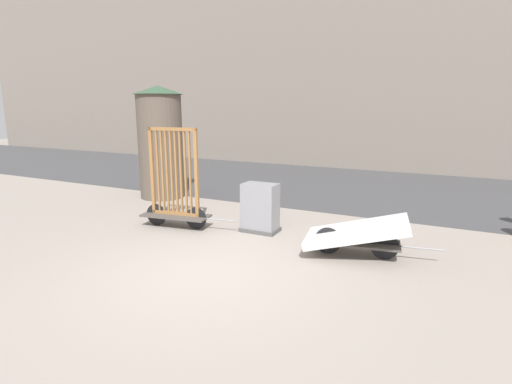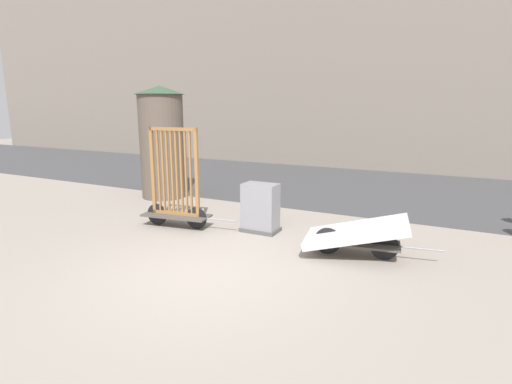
# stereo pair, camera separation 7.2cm
# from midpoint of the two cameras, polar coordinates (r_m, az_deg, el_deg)

# --- Properties ---
(ground_plane) EXTENTS (60.00, 60.00, 0.00)m
(ground_plane) POSITION_cam_midpoint_polar(r_m,az_deg,el_deg) (6.62, -7.50, -11.40)
(ground_plane) COLOR gray
(road_strip) EXTENTS (56.00, 7.48, 0.01)m
(road_strip) POSITION_cam_midpoint_polar(r_m,az_deg,el_deg) (13.89, 11.65, 0.99)
(road_strip) COLOR #424244
(road_strip) RESTS_ON ground_plane
(building_facade) EXTENTS (48.00, 4.00, 11.25)m
(building_facade) POSITION_cam_midpoint_polar(r_m,az_deg,el_deg) (19.47, 17.09, 20.48)
(building_facade) COLOR slate
(building_facade) RESTS_ON ground_plane
(bike_cart_with_bedframe) EXTENTS (2.23, 0.77, 2.19)m
(bike_cart_with_bedframe) POSITION_cam_midpoint_polar(r_m,az_deg,el_deg) (8.91, -11.71, -0.18)
(bike_cart_with_bedframe) COLOR #4C4742
(bike_cart_with_bedframe) RESTS_ON ground_plane
(bike_cart_with_mattress) EXTENTS (2.40, 1.33, 0.75)m
(bike_cart_with_mattress) POSITION_cam_midpoint_polar(r_m,az_deg,el_deg) (7.31, 13.86, -5.76)
(bike_cart_with_mattress) COLOR #4C4742
(bike_cart_with_mattress) RESTS_ON ground_plane
(utility_cabinet) EXTENTS (0.79, 0.51, 1.04)m
(utility_cabinet) POSITION_cam_midpoint_polar(r_m,az_deg,el_deg) (8.49, 0.35, -2.54)
(utility_cabinet) COLOR #4C4C4C
(utility_cabinet) RESTS_ON ground_plane
(advertising_column) EXTENTS (1.42, 1.42, 3.20)m
(advertising_column) POSITION_cam_midpoint_polar(r_m,az_deg,el_deg) (11.94, -13.67, 6.99)
(advertising_column) COLOR brown
(advertising_column) RESTS_ON ground_plane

